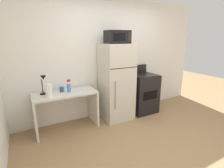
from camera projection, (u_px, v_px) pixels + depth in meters
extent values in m
plane|color=#9E7A51|center=(158.00, 149.00, 2.79)|extent=(12.00, 12.00, 0.00)
cube|color=white|center=(109.00, 58.00, 3.88)|extent=(5.00, 0.10, 2.60)
cube|color=silver|center=(65.00, 93.00, 3.23)|extent=(1.18, 0.52, 0.04)
cube|color=silver|center=(35.00, 118.00, 3.07)|extent=(0.04, 0.52, 0.71)
cube|color=silver|center=(93.00, 106.00, 3.59)|extent=(0.04, 0.52, 0.71)
cylinder|color=black|center=(43.00, 94.00, 3.13)|extent=(0.11, 0.11, 0.02)
cylinder|color=black|center=(42.00, 86.00, 3.09)|extent=(0.02, 0.02, 0.26)
cone|color=black|center=(43.00, 78.00, 3.05)|extent=(0.10, 0.10, 0.08)
cylinder|color=white|center=(49.00, 91.00, 2.94)|extent=(0.11, 0.11, 0.24)
cylinder|color=#2D8CEA|center=(69.00, 88.00, 3.24)|extent=(0.06, 0.06, 0.16)
cylinder|color=white|center=(68.00, 83.00, 3.21)|extent=(0.02, 0.02, 0.04)
cube|color=red|center=(68.00, 81.00, 3.19)|extent=(0.06, 0.03, 0.04)
cylinder|color=#264C99|center=(62.00, 89.00, 3.27)|extent=(0.08, 0.08, 0.09)
cube|color=beige|center=(116.00, 82.00, 3.69)|extent=(0.63, 0.60, 1.64)
cube|color=black|center=(124.00, 68.00, 3.34)|extent=(0.62, 0.00, 0.01)
cylinder|color=gray|center=(115.00, 95.00, 3.37)|extent=(0.02, 0.02, 0.57)
cube|color=black|center=(117.00, 37.00, 3.42)|extent=(0.46, 0.34, 0.26)
cube|color=black|center=(120.00, 37.00, 3.25)|extent=(0.26, 0.01, 0.15)
cube|color=black|center=(130.00, 37.00, 3.36)|extent=(0.07, 0.01, 0.18)
cube|color=black|center=(142.00, 93.00, 4.12)|extent=(0.62, 0.60, 0.90)
cube|color=black|center=(143.00, 75.00, 3.99)|extent=(0.59, 0.58, 0.02)
cube|color=black|center=(136.00, 69.00, 4.20)|extent=(0.62, 0.04, 0.18)
cube|color=black|center=(150.00, 95.00, 3.85)|extent=(0.39, 0.01, 0.20)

